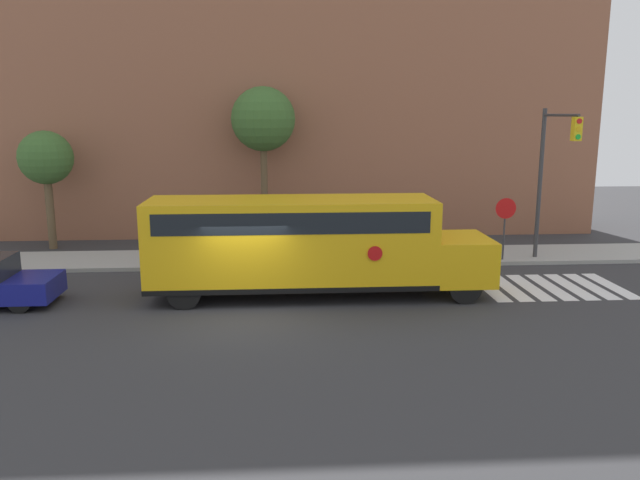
# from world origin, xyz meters

# --- Properties ---
(ground_plane) EXTENTS (60.00, 60.00, 0.00)m
(ground_plane) POSITION_xyz_m (0.00, 0.00, 0.00)
(ground_plane) COLOR #333335
(sidewalk_strip) EXTENTS (44.00, 3.00, 0.15)m
(sidewalk_strip) POSITION_xyz_m (0.00, 6.50, 0.07)
(sidewalk_strip) COLOR #9E9E99
(sidewalk_strip) RESTS_ON ground
(building_backdrop) EXTENTS (32.00, 4.00, 13.86)m
(building_backdrop) POSITION_xyz_m (0.00, 13.00, 6.93)
(building_backdrop) COLOR #935B42
(building_backdrop) RESTS_ON ground
(crosswalk_stripes) EXTENTS (4.70, 3.20, 0.01)m
(crosswalk_stripes) POSITION_xyz_m (10.03, 2.00, 0.00)
(crosswalk_stripes) COLOR white
(crosswalk_stripes) RESTS_ON ground
(school_bus) EXTENTS (10.67, 2.57, 3.10)m
(school_bus) POSITION_xyz_m (1.82, 1.50, 1.78)
(school_bus) COLOR yellow
(school_bus) RESTS_ON ground
(stop_sign) EXTENTS (0.79, 0.10, 2.55)m
(stop_sign) POSITION_xyz_m (9.61, 5.35, 1.72)
(stop_sign) COLOR #38383A
(stop_sign) RESTS_ON ground
(traffic_light) EXTENTS (0.28, 2.89, 5.88)m
(traffic_light) POSITION_xyz_m (11.05, 4.90, 3.84)
(traffic_light) COLOR #38383A
(traffic_light) RESTS_ON ground
(tree_near_sidewalk) EXTENTS (2.23, 2.23, 5.00)m
(tree_near_sidewalk) POSITION_xyz_m (-8.67, 9.27, 3.81)
(tree_near_sidewalk) COLOR brown
(tree_near_sidewalk) RESTS_ON ground
(tree_far_sidewalk) EXTENTS (2.75, 2.75, 6.83)m
(tree_far_sidewalk) POSITION_xyz_m (0.39, 9.70, 5.39)
(tree_far_sidewalk) COLOR brown
(tree_far_sidewalk) RESTS_ON ground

